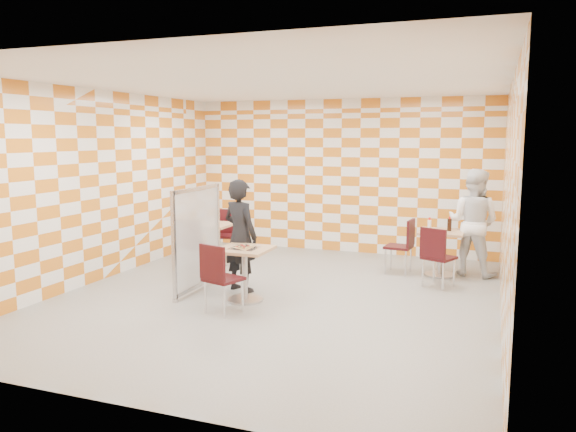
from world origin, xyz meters
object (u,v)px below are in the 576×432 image
(main_table, at_px, (245,265))
(chair_second_front, at_px, (436,253))
(second_table, at_px, (441,245))
(chair_empty_near, at_px, (191,242))
(empty_table, at_px, (212,237))
(man_dark, at_px, (240,236))
(chair_main_front, at_px, (218,273))
(chair_empty_far, at_px, (228,230))
(partition, at_px, (197,238))
(sport_bottle, at_px, (429,224))
(soda_bottle, at_px, (449,225))
(man_white, at_px, (473,222))
(chair_second_side, at_px, (404,242))

(main_table, bearing_deg, chair_second_front, 33.70)
(second_table, bearing_deg, chair_empty_near, -161.68)
(empty_table, xyz_separation_m, man_dark, (1.18, -1.34, 0.32))
(chair_main_front, bearing_deg, chair_empty_far, 114.14)
(chair_empty_far, bearing_deg, second_table, 0.51)
(partition, relative_size, sport_bottle, 7.75)
(chair_main_front, distance_m, sport_bottle, 3.91)
(chair_empty_far, distance_m, man_dark, 2.26)
(chair_main_front, xyz_separation_m, soda_bottle, (2.60, 3.14, 0.31))
(chair_empty_near, bearing_deg, man_white, 19.45)
(main_table, height_order, man_dark, man_dark)
(partition, bearing_deg, chair_empty_near, 125.05)
(chair_empty_far, height_order, partition, partition)
(chair_main_front, xyz_separation_m, partition, (-0.82, 0.92, 0.25))
(chair_main_front, relative_size, partition, 0.60)
(chair_main_front, distance_m, partition, 1.26)
(chair_second_front, height_order, man_white, man_white)
(chair_main_front, relative_size, chair_second_front, 1.00)
(man_dark, bearing_deg, chair_second_front, -136.73)
(main_table, height_order, second_table, same)
(chair_empty_near, distance_m, sport_bottle, 3.96)
(chair_empty_near, xyz_separation_m, soda_bottle, (4.03, 1.34, 0.31))
(second_table, relative_size, empty_table, 1.00)
(second_table, height_order, chair_main_front, chair_main_front)
(soda_bottle, bearing_deg, partition, -147.06)
(chair_second_side, xyz_separation_m, chair_empty_far, (-3.27, 0.05, 0.00))
(second_table, relative_size, man_white, 0.43)
(main_table, relative_size, man_white, 0.43)
(second_table, height_order, empty_table, same)
(empty_table, distance_m, chair_second_side, 3.34)
(empty_table, bearing_deg, chair_main_front, -60.56)
(second_table, bearing_deg, partition, -146.63)
(main_table, bearing_deg, chair_main_front, -94.69)
(chair_main_front, distance_m, soda_bottle, 4.08)
(chair_empty_far, bearing_deg, man_dark, -59.08)
(partition, height_order, soda_bottle, partition)
(man_dark, bearing_deg, sport_bottle, -120.91)
(main_table, height_order, soda_bottle, soda_bottle)
(main_table, bearing_deg, man_white, 42.62)
(chair_second_side, height_order, chair_empty_far, same)
(main_table, bearing_deg, second_table, 44.89)
(chair_empty_far, xyz_separation_m, man_white, (4.33, 0.29, 0.33))
(partition, xyz_separation_m, man_dark, (0.60, 0.22, 0.04))
(empty_table, xyz_separation_m, chair_second_front, (3.88, -0.18, 0.04))
(chair_second_front, relative_size, man_dark, 0.56)
(man_white, height_order, soda_bottle, man_white)
(man_white, bearing_deg, empty_table, 29.06)
(empty_table, bearing_deg, chair_empty_far, 87.32)
(chair_second_front, bearing_deg, chair_empty_near, -172.76)
(second_table, bearing_deg, sport_bottle, 161.37)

